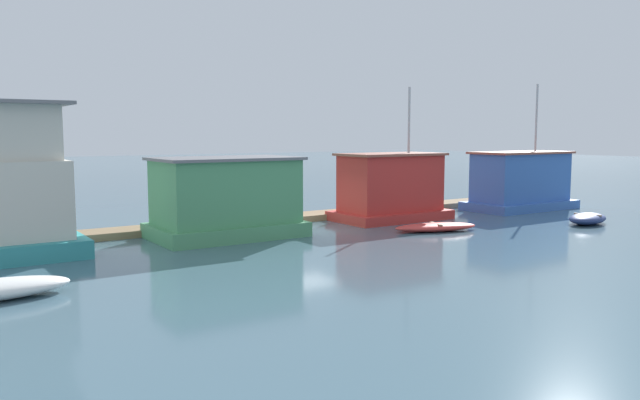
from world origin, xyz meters
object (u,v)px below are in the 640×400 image
Objects in this scene: dinghy_red at (436,227)px; houseboat_green at (226,199)px; houseboat_red at (391,188)px; dinghy_navy at (588,219)px; houseboat_blue at (521,182)px.

houseboat_green is at bearing 155.65° from dinghy_red.
houseboat_green is at bearing -178.44° from houseboat_red.
houseboat_green is 1.51× the size of dinghy_red.
houseboat_green is 9.30m from dinghy_red.
houseboat_red is 9.51m from dinghy_navy.
dinghy_navy is (6.85, -6.45, -1.33)m from houseboat_red.
houseboat_green is at bearing 158.82° from dinghy_navy.
dinghy_red is at bearing -24.35° from houseboat_green.
houseboat_red is at bearing 175.16° from houseboat_blue.
houseboat_blue reaches higher than dinghy_navy.
dinghy_navy reaches higher than dinghy_red.
houseboat_red reaches higher than dinghy_red.
dinghy_red is (-9.83, -3.27, -1.38)m from houseboat_blue.
houseboat_red is at bearing 136.72° from dinghy_navy.
houseboat_blue reaches higher than dinghy_red.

